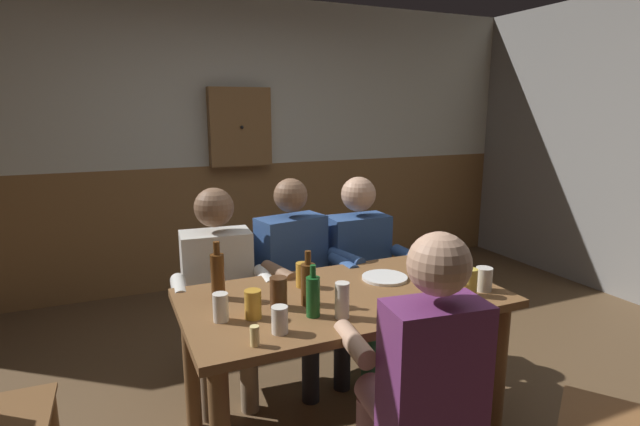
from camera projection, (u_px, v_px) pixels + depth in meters
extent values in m
plane|color=brown|center=(331.00, 418.00, 2.66)|extent=(7.37, 7.37, 0.00)
cube|color=beige|center=(219.00, 82.00, 4.42)|extent=(6.14, 0.12, 1.50)
cube|color=brown|center=(225.00, 224.00, 4.69)|extent=(6.14, 0.12, 1.13)
cube|color=brown|center=(343.00, 298.00, 2.39)|extent=(1.54, 0.84, 0.04)
cylinder|color=brown|center=(498.00, 372.00, 2.44)|extent=(0.08, 0.08, 0.72)
cylinder|color=brown|center=(191.00, 366.00, 2.50)|extent=(0.08, 0.08, 0.72)
cylinder|color=brown|center=(418.00, 320.00, 3.05)|extent=(0.08, 0.08, 0.72)
cube|color=silver|center=(217.00, 273.00, 2.86)|extent=(0.41, 0.27, 0.49)
sphere|color=brown|center=(214.00, 207.00, 2.78)|extent=(0.23, 0.23, 0.23)
cylinder|color=#997F60|center=(241.00, 316.00, 2.81)|extent=(0.16, 0.40, 0.13)
cylinder|color=#997F60|center=(202.00, 321.00, 2.74)|extent=(0.16, 0.40, 0.13)
cylinder|color=#997F60|center=(249.00, 376.00, 2.69)|extent=(0.10, 0.10, 0.42)
cylinder|color=#997F60|center=(209.00, 383.00, 2.62)|extent=(0.10, 0.10, 0.42)
cylinder|color=silver|center=(265.00, 279.00, 2.69)|extent=(0.10, 0.29, 0.08)
cylinder|color=silver|center=(179.00, 289.00, 2.54)|extent=(0.10, 0.29, 0.08)
cube|color=#2D4C84|center=(291.00, 259.00, 3.04)|extent=(0.44, 0.29, 0.54)
sphere|color=brown|center=(291.00, 195.00, 2.95)|extent=(0.21, 0.21, 0.21)
cylinder|color=black|center=(321.00, 302.00, 3.02)|extent=(0.21, 0.45, 0.13)
cylinder|color=black|center=(290.00, 310.00, 2.89)|extent=(0.21, 0.45, 0.13)
cylinder|color=black|center=(342.00, 356.00, 2.91)|extent=(0.10, 0.10, 0.42)
cylinder|color=black|center=(311.00, 367.00, 2.78)|extent=(0.10, 0.10, 0.42)
cylinder|color=#2D4C84|center=(346.00, 259.00, 2.96)|extent=(0.13, 0.29, 0.08)
cylinder|color=brown|center=(279.00, 273.00, 2.70)|extent=(0.13, 0.29, 0.08)
cube|color=#2D4C84|center=(357.00, 253.00, 3.22)|extent=(0.39, 0.22, 0.51)
sphere|color=tan|center=(358.00, 194.00, 3.14)|extent=(0.22, 0.22, 0.22)
cylinder|color=#33724C|center=(383.00, 293.00, 3.17)|extent=(0.13, 0.43, 0.13)
cylinder|color=#33724C|center=(354.00, 298.00, 3.08)|extent=(0.13, 0.43, 0.13)
cylinder|color=#33724C|center=(400.00, 345.00, 3.03)|extent=(0.10, 0.10, 0.42)
cylinder|color=#33724C|center=(370.00, 352.00, 2.95)|extent=(0.10, 0.10, 0.42)
cylinder|color=#2D4C84|center=(408.00, 256.00, 3.08)|extent=(0.08, 0.28, 0.08)
cylinder|color=#2D4C84|center=(343.00, 265.00, 2.90)|extent=(0.08, 0.28, 0.08)
cube|color=#6B2D66|center=(433.00, 372.00, 1.75)|extent=(0.38, 0.24, 0.53)
sphere|color=tan|center=(439.00, 264.00, 1.66)|extent=(0.22, 0.22, 0.22)
cylinder|color=#B78493|center=(388.00, 414.00, 1.91)|extent=(0.18, 0.42, 0.13)
cylinder|color=#B78493|center=(433.00, 405.00, 1.97)|extent=(0.18, 0.42, 0.13)
cylinder|color=tan|center=(354.00, 343.00, 1.91)|extent=(0.11, 0.29, 0.08)
cylinder|color=#6B2D66|center=(449.00, 329.00, 2.03)|extent=(0.11, 0.29, 0.08)
cylinder|color=#F9E08C|center=(255.00, 336.00, 1.86)|extent=(0.04, 0.04, 0.08)
cylinder|color=white|center=(385.00, 278.00, 2.59)|extent=(0.24, 0.24, 0.01)
cylinder|color=#195923|center=(313.00, 297.00, 2.11)|extent=(0.06, 0.06, 0.18)
cylinder|color=#195923|center=(313.00, 271.00, 2.09)|extent=(0.03, 0.03, 0.05)
cylinder|color=#593314|center=(308.00, 284.00, 2.24)|extent=(0.07, 0.07, 0.19)
cylinder|color=#593314|center=(308.00, 258.00, 2.21)|extent=(0.03, 0.03, 0.06)
cylinder|color=#593314|center=(218.00, 277.00, 2.31)|extent=(0.07, 0.07, 0.22)
cylinder|color=#593314|center=(216.00, 248.00, 2.28)|extent=(0.03, 0.03, 0.06)
cylinder|color=gold|center=(253.00, 304.00, 2.10)|extent=(0.07, 0.07, 0.13)
cylinder|color=white|center=(342.00, 300.00, 2.10)|extent=(0.06, 0.06, 0.16)
cylinder|color=white|center=(221.00, 307.00, 2.07)|extent=(0.07, 0.07, 0.12)
cylinder|color=gold|center=(302.00, 275.00, 2.47)|extent=(0.06, 0.06, 0.13)
cylinder|color=white|center=(484.00, 279.00, 2.42)|extent=(0.08, 0.08, 0.12)
cylinder|color=gold|center=(443.00, 283.00, 2.33)|extent=(0.07, 0.07, 0.15)
cylinder|color=#E5C64C|center=(470.00, 282.00, 2.36)|extent=(0.07, 0.07, 0.13)
cylinder|color=#4C2D19|center=(279.00, 293.00, 2.21)|extent=(0.08, 0.08, 0.14)
cylinder|color=white|center=(280.00, 320.00, 1.96)|extent=(0.07, 0.07, 0.11)
cube|color=brown|center=(240.00, 127.00, 4.44)|extent=(0.56, 0.12, 0.70)
sphere|color=black|center=(242.00, 127.00, 4.37)|extent=(0.03, 0.03, 0.03)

